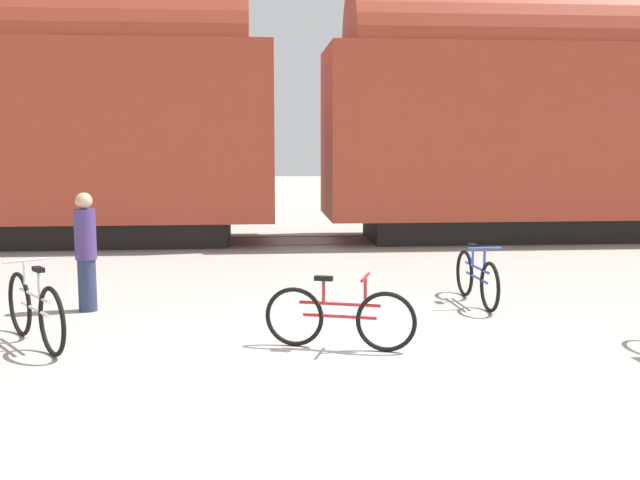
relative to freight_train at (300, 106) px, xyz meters
The scene contains 8 objects.
ground_plane 10.05m from the freight_train, 90.00° to the right, with size 80.00×80.00×0.00m, color #A8A399.
freight_train is the anchor object (origin of this frame).
rail_near 3.09m from the freight_train, 90.00° to the right, with size 65.43×0.07×0.01m, color #4C4238.
rail_far 3.09m from the freight_train, 90.00° to the left, with size 65.43×0.07×0.01m, color #4C4238.
bicycle_blue 7.54m from the freight_train, 72.97° to the right, with size 0.46×1.71×0.84m.
bicycle_maroon 9.25m from the freight_train, 90.52° to the right, with size 1.62×0.59×0.82m.
bicycle_silver 9.47m from the freight_train, 112.12° to the right, with size 1.06×1.55×0.93m.
person_in_purple 7.80m from the freight_train, 115.56° to the right, with size 0.28×0.28×1.58m.
Camera 1 is at (-0.96, -7.17, 2.27)m, focal length 42.00 mm.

